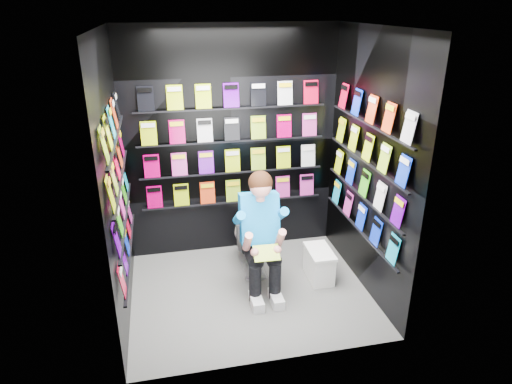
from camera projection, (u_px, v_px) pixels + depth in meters
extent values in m
plane|color=#595957|center=(250.00, 292.00, 4.73)|extent=(2.40, 2.40, 0.00)
plane|color=white|center=(248.00, 26.00, 3.74)|extent=(2.40, 2.40, 0.00)
cube|color=black|center=(232.00, 145.00, 5.14)|extent=(2.40, 0.04, 2.60)
cube|color=black|center=(276.00, 221.00, 3.33)|extent=(2.40, 0.04, 2.60)
cube|color=black|center=(115.00, 185.00, 4.00)|extent=(0.04, 2.00, 2.60)
cube|color=black|center=(369.00, 166.00, 4.47)|extent=(0.04, 2.00, 2.60)
imported|color=white|center=(251.00, 237.00, 5.07)|extent=(0.45, 0.77, 0.73)
cube|color=white|center=(319.00, 265.00, 4.92)|extent=(0.24, 0.42, 0.31)
cube|color=white|center=(320.00, 251.00, 4.86)|extent=(0.26, 0.44, 0.03)
cube|color=#249622|center=(266.00, 253.00, 4.33)|extent=(0.26, 0.16, 0.11)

